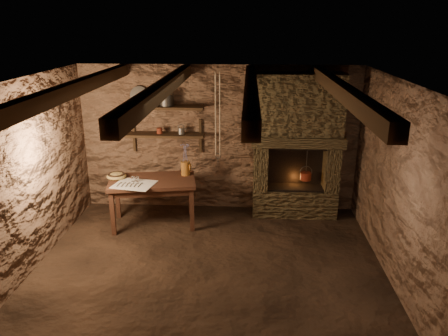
# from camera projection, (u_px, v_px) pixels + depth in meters

# --- Properties ---
(floor) EXTENTS (4.50, 4.50, 0.00)m
(floor) POSITION_uv_depth(u_px,v_px,m) (209.00, 268.00, 5.65)
(floor) COLOR black
(floor) RESTS_ON ground
(back_wall) EXTENTS (4.50, 0.04, 2.40)m
(back_wall) POSITION_uv_depth(u_px,v_px,m) (219.00, 139.00, 7.15)
(back_wall) COLOR #492F22
(back_wall) RESTS_ON floor
(front_wall) EXTENTS (4.50, 0.04, 2.40)m
(front_wall) POSITION_uv_depth(u_px,v_px,m) (184.00, 272.00, 3.37)
(front_wall) COLOR #492F22
(front_wall) RESTS_ON floor
(left_wall) EXTENTS (0.04, 4.00, 2.40)m
(left_wall) POSITION_uv_depth(u_px,v_px,m) (26.00, 178.00, 5.38)
(left_wall) COLOR #492F22
(left_wall) RESTS_ON floor
(right_wall) EXTENTS (0.04, 4.00, 2.40)m
(right_wall) POSITION_uv_depth(u_px,v_px,m) (398.00, 185.00, 5.14)
(right_wall) COLOR #492F22
(right_wall) RESTS_ON floor
(ceiling) EXTENTS (4.50, 4.00, 0.04)m
(ceiling) POSITION_uv_depth(u_px,v_px,m) (206.00, 81.00, 4.88)
(ceiling) COLOR black
(ceiling) RESTS_ON back_wall
(beam_far_left) EXTENTS (0.14, 3.95, 0.16)m
(beam_far_left) POSITION_uv_depth(u_px,v_px,m) (76.00, 88.00, 4.99)
(beam_far_left) COLOR black
(beam_far_left) RESTS_ON ceiling
(beam_mid_left) EXTENTS (0.14, 3.95, 0.16)m
(beam_mid_left) POSITION_uv_depth(u_px,v_px,m) (162.00, 89.00, 4.93)
(beam_mid_left) COLOR black
(beam_mid_left) RESTS_ON ceiling
(beam_mid_right) EXTENTS (0.14, 3.95, 0.16)m
(beam_mid_right) POSITION_uv_depth(u_px,v_px,m) (251.00, 89.00, 4.88)
(beam_mid_right) COLOR black
(beam_mid_right) RESTS_ON ceiling
(beam_far_right) EXTENTS (0.14, 3.95, 0.16)m
(beam_far_right) POSITION_uv_depth(u_px,v_px,m) (341.00, 90.00, 4.83)
(beam_far_right) COLOR black
(beam_far_right) RESTS_ON ceiling
(shelf_lower) EXTENTS (1.25, 0.30, 0.04)m
(shelf_lower) POSITION_uv_depth(u_px,v_px,m) (166.00, 135.00, 7.02)
(shelf_lower) COLOR black
(shelf_lower) RESTS_ON back_wall
(shelf_upper) EXTENTS (1.25, 0.30, 0.04)m
(shelf_upper) POSITION_uv_depth(u_px,v_px,m) (164.00, 107.00, 6.87)
(shelf_upper) COLOR black
(shelf_upper) RESTS_ON back_wall
(hearth) EXTENTS (1.43, 0.51, 2.30)m
(hearth) POSITION_uv_depth(u_px,v_px,m) (297.00, 142.00, 6.86)
(hearth) COLOR #34291A
(hearth) RESTS_ON floor
(work_table) EXTENTS (1.40, 0.95, 0.74)m
(work_table) POSITION_uv_depth(u_px,v_px,m) (153.00, 200.00, 6.76)
(work_table) COLOR #331A11
(work_table) RESTS_ON floor
(linen_cloth) EXTENTS (0.65, 0.57, 0.01)m
(linen_cloth) POSITION_uv_depth(u_px,v_px,m) (134.00, 184.00, 6.45)
(linen_cloth) COLOR silver
(linen_cloth) RESTS_ON work_table
(pewter_cutlery_row) EXTENTS (0.51, 0.28, 0.01)m
(pewter_cutlery_row) POSITION_uv_depth(u_px,v_px,m) (134.00, 184.00, 6.43)
(pewter_cutlery_row) COLOR gray
(pewter_cutlery_row) RESTS_ON linen_cloth
(drinking_glasses) EXTENTS (0.19, 0.06, 0.07)m
(drinking_glasses) POSITION_uv_depth(u_px,v_px,m) (137.00, 179.00, 6.54)
(drinking_glasses) COLOR white
(drinking_glasses) RESTS_ON linen_cloth
(stoneware_jug) EXTENTS (0.18, 0.18, 0.50)m
(stoneware_jug) POSITION_uv_depth(u_px,v_px,m) (185.00, 162.00, 6.79)
(stoneware_jug) COLOR #95581D
(stoneware_jug) RESTS_ON work_table
(wooden_bowl) EXTENTS (0.36, 0.36, 0.11)m
(wooden_bowl) POSITION_uv_depth(u_px,v_px,m) (117.00, 176.00, 6.70)
(wooden_bowl) COLOR olive
(wooden_bowl) RESTS_ON work_table
(iron_stockpot) EXTENTS (0.26, 0.26, 0.17)m
(iron_stockpot) POSITION_uv_depth(u_px,v_px,m) (167.00, 101.00, 6.84)
(iron_stockpot) COLOR #2C2A27
(iron_stockpot) RESTS_ON shelf_upper
(tin_pan) EXTENTS (0.30, 0.14, 0.29)m
(tin_pan) POSITION_uv_depth(u_px,v_px,m) (139.00, 95.00, 6.94)
(tin_pan) COLOR gray
(tin_pan) RESTS_ON shelf_upper
(small_kettle) EXTENTS (0.17, 0.14, 0.15)m
(small_kettle) POSITION_uv_depth(u_px,v_px,m) (181.00, 131.00, 6.98)
(small_kettle) COLOR gray
(small_kettle) RESTS_ON shelf_lower
(rusty_tin) EXTENTS (0.10, 0.10, 0.09)m
(rusty_tin) POSITION_uv_depth(u_px,v_px,m) (160.00, 131.00, 7.00)
(rusty_tin) COLOR maroon
(rusty_tin) RESTS_ON shelf_lower
(red_pot) EXTENTS (0.20, 0.19, 0.54)m
(red_pot) POSITION_uv_depth(u_px,v_px,m) (306.00, 176.00, 6.98)
(red_pot) COLOR maroon
(red_pot) RESTS_ON hearth
(hanging_ropes) EXTENTS (0.08, 0.08, 1.20)m
(hanging_ropes) POSITION_uv_depth(u_px,v_px,m) (218.00, 115.00, 6.06)
(hanging_ropes) COLOR tan
(hanging_ropes) RESTS_ON ceiling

